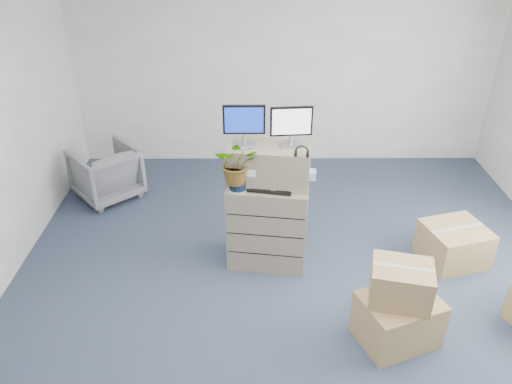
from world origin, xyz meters
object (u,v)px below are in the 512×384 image
monitor_left (244,123)px  potted_plant (237,168)px  filing_cabinet_lower (268,224)px  monitor_right (291,124)px  office_chair (106,171)px  keyboard (270,189)px  water_bottle (279,173)px

monitor_left → potted_plant: (-0.07, -0.20, -0.39)m
filing_cabinet_lower → monitor_left: monitor_left is taller
monitor_right → office_chair: 2.95m
keyboard → office_chair: (-2.12, 1.51, -0.58)m
filing_cabinet_lower → monitor_left: bearing=167.5°
monitor_right → water_bottle: bearing=-161.0°
filing_cabinet_lower → water_bottle: (0.10, 0.00, 0.61)m
filing_cabinet_lower → office_chair: (-2.10, 1.41, -0.09)m
keyboard → potted_plant: size_ratio=0.95×
monitor_left → keyboard: monitor_left is taller
keyboard → water_bottle: 0.18m
potted_plant → office_chair: 2.49m
keyboard → office_chair: size_ratio=0.59×
monitor_left → keyboard: bearing=-37.8°
potted_plant → office_chair: bearing=139.8°
keyboard → water_bottle: size_ratio=1.75×
monitor_right → keyboard: bearing=-147.2°
filing_cabinet_lower → water_bottle: size_ratio=3.71×
keyboard → office_chair: bearing=156.3°
monitor_left → office_chair: size_ratio=0.54×
water_bottle → office_chair: 2.71m
monitor_right → office_chair: bearing=145.1°
water_bottle → potted_plant: potted_plant is taller
monitor_right → keyboard: size_ratio=0.92×
monitor_left → water_bottle: monitor_left is taller
keyboard → potted_plant: 0.40m
monitor_left → potted_plant: size_ratio=0.87×
potted_plant → water_bottle: bearing=14.4°
filing_cabinet_lower → monitor_right: bearing=21.3°
water_bottle → potted_plant: size_ratio=0.54×
water_bottle → monitor_right: bearing=23.4°
filing_cabinet_lower → potted_plant: size_ratio=2.01×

